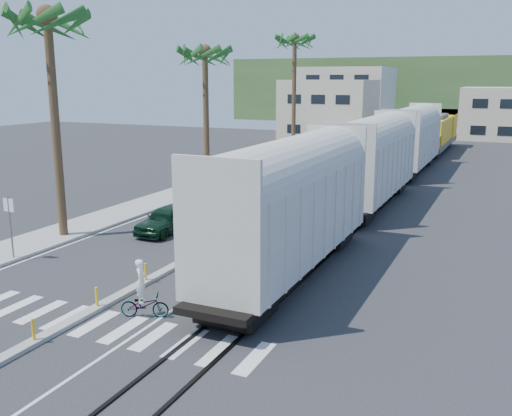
% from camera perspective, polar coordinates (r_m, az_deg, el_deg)
% --- Properties ---
extents(ground, '(140.00, 140.00, 0.00)m').
position_cam_1_polar(ground, '(22.38, -13.91, -8.93)').
color(ground, '#28282B').
rests_on(ground, ground).
extents(sidewalk, '(3.00, 90.00, 0.15)m').
position_cam_1_polar(sidewalk, '(47.21, -3.32, 2.93)').
color(sidewalk, gray).
rests_on(sidewalk, ground).
extents(rails, '(1.56, 100.00, 0.06)m').
position_cam_1_polar(rails, '(45.64, 13.70, 2.19)').
color(rails, black).
rests_on(rails, ground).
extents(median, '(0.45, 60.00, 0.85)m').
position_cam_1_polar(median, '(39.28, 4.28, 0.92)').
color(median, gray).
rests_on(median, ground).
extents(crosswalk, '(14.00, 2.20, 0.01)m').
position_cam_1_polar(crosswalk, '(20.98, -17.33, -10.64)').
color(crosswalk, silver).
rests_on(crosswalk, ground).
extents(lane_markings, '(9.42, 90.00, 0.01)m').
position_cam_1_polar(lane_markings, '(44.67, 3.92, 2.27)').
color(lane_markings, silver).
rests_on(lane_markings, ground).
extents(freight_train, '(3.00, 60.94, 5.85)m').
position_cam_1_polar(freight_train, '(43.24, 13.39, 5.49)').
color(freight_train, beige).
rests_on(freight_train, ground).
extents(palm_trees, '(3.50, 37.20, 13.75)m').
position_cam_1_polar(palm_trees, '(44.38, -4.46, 16.20)').
color(palm_trees, brown).
rests_on(palm_trees, ground).
extents(street_sign, '(0.60, 0.08, 3.00)m').
position_cam_1_polar(street_sign, '(28.05, -23.40, -0.99)').
color(street_sign, slate).
rests_on(street_sign, ground).
extents(buildings, '(38.00, 27.00, 10.00)m').
position_cam_1_polar(buildings, '(90.06, 12.00, 10.11)').
color(buildings, '#B9AE93').
rests_on(buildings, ground).
extents(hillside, '(80.00, 20.00, 12.00)m').
position_cam_1_polar(hillside, '(116.93, 18.28, 11.12)').
color(hillside, '#385628').
rests_on(hillside, ground).
extents(car_lead, '(2.01, 4.44, 1.47)m').
position_cam_1_polar(car_lead, '(31.16, -8.91, -1.11)').
color(car_lead, black).
rests_on(car_lead, ground).
extents(car_second, '(1.90, 4.67, 1.50)m').
position_cam_1_polar(car_second, '(35.43, -5.11, 0.70)').
color(car_second, black).
rests_on(car_second, ground).
extents(car_third, '(2.71, 5.16, 1.41)m').
position_cam_1_polar(car_third, '(39.84, -0.15, 2.04)').
color(car_third, black).
rests_on(car_third, ground).
extents(car_rear, '(2.49, 4.81, 1.29)m').
position_cam_1_polar(car_rear, '(44.79, 2.22, 3.15)').
color(car_rear, '#ADB0B3').
rests_on(car_rear, ground).
extents(cyclist, '(1.69, 2.07, 2.09)m').
position_cam_1_polar(cyclist, '(20.45, -11.14, -8.95)').
color(cyclist, '#9EA0A5').
rests_on(cyclist, ground).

